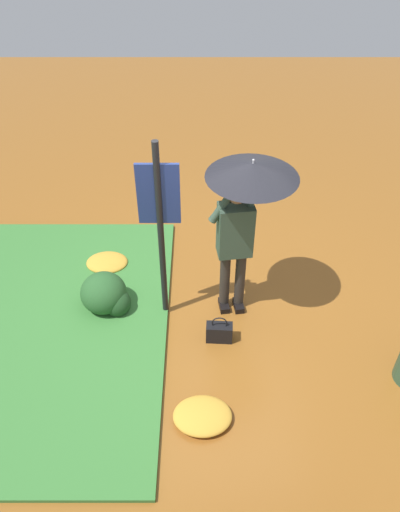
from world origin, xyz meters
The scene contains 7 objects.
ground_plane centered at (0.00, 0.00, 0.00)m, with size 18.00×18.00×0.00m, color brown.
person_with_umbrella centered at (0.24, 0.09, 1.55)m, with size 0.96×0.96×2.04m.
info_sign_post centered at (-0.64, -0.01, 1.44)m, with size 0.44×0.07×2.30m.
handbag centered at (0.00, -0.46, 0.13)m, with size 0.31×0.16×0.37m.
shrub_cluster centered at (-1.35, 0.03, 0.23)m, with size 0.61×0.55×0.50m.
leaf_pile_near_person centered at (-1.47, 0.82, 0.06)m, with size 0.56×0.44×0.12m.
leaf_pile_by_bench centered at (-0.20, -1.49, 0.07)m, with size 0.59×0.47×0.13m.
Camera 1 is at (-0.22, -4.21, 4.48)m, focal length 34.88 mm.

